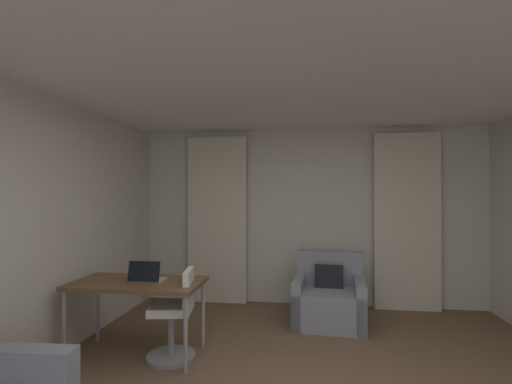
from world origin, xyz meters
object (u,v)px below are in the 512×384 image
desk_chair (175,319)px  armchair (329,300)px  desk (138,287)px  laptop (147,277)px

desk_chair → armchair: bearing=38.1°
armchair → desk: bearing=-148.4°
armchair → desk_chair: size_ratio=1.06×
laptop → desk: bearing=-179.7°
armchair → desk: 2.36m
desk → desk_chair: size_ratio=1.49×
desk → desk_chair: (0.41, -0.02, -0.29)m
armchair → desk: (-1.98, -1.22, 0.40)m
desk → desk_chair: desk_chair is taller
armchair → laptop: 2.30m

